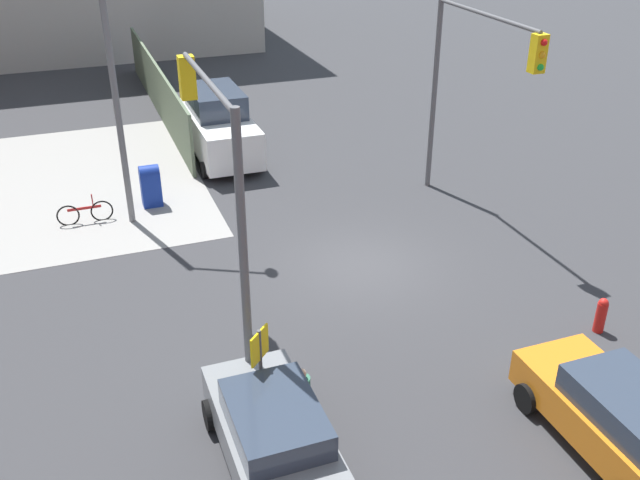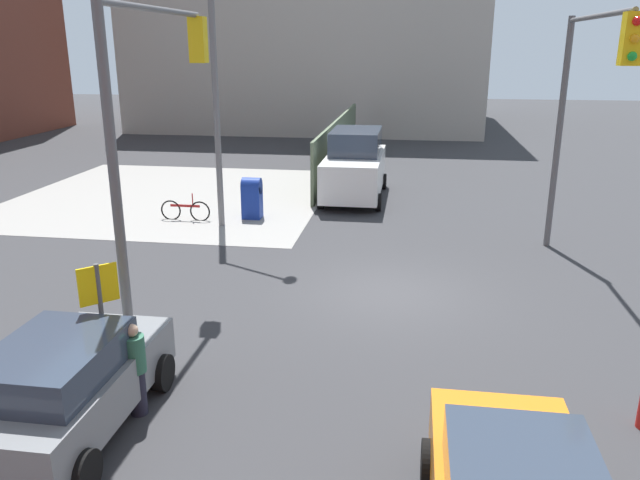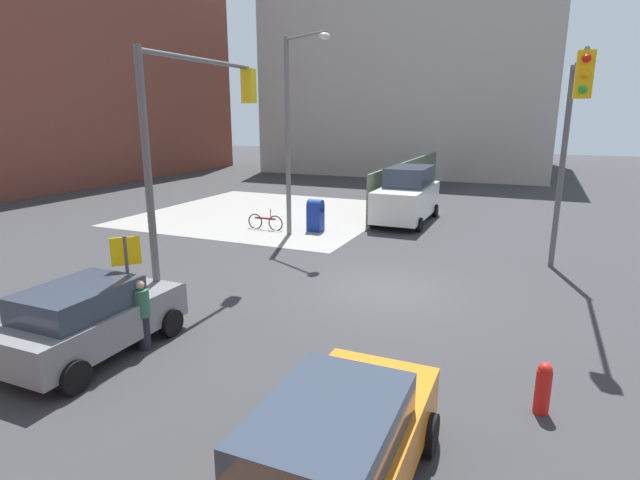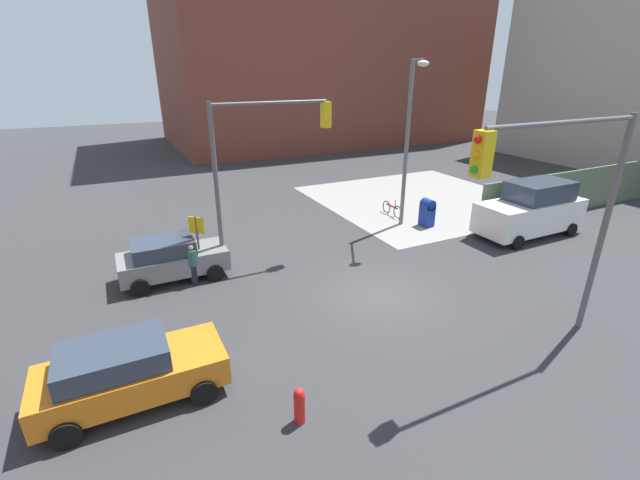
{
  "view_description": "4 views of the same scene",
  "coord_description": "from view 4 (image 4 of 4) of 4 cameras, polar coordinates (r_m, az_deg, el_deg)",
  "views": [
    {
      "loc": [
        -16.21,
        7.25,
        10.23
      ],
      "look_at": [
        -1.28,
        1.74,
        1.78
      ],
      "focal_mm": 40.0,
      "sensor_mm": 36.0,
      "label": 1
    },
    {
      "loc": [
        -14.12,
        -0.43,
        5.72
      ],
      "look_at": [
        -1.45,
        1.48,
        1.72
      ],
      "focal_mm": 35.0,
      "sensor_mm": 36.0,
      "label": 2
    },
    {
      "loc": [
        -13.51,
        -3.73,
        4.98
      ],
      "look_at": [
        -2.96,
        0.83,
        2.11
      ],
      "focal_mm": 28.0,
      "sensor_mm": 36.0,
      "label": 3
    },
    {
      "loc": [
        -7.95,
        -11.2,
        7.56
      ],
      "look_at": [
        -2.56,
        -0.32,
        2.68
      ],
      "focal_mm": 24.0,
      "sensor_mm": 36.0,
      "label": 4
    }
  ],
  "objects": [
    {
      "name": "ground_plane",
      "position": [
        15.67,
        7.94,
        -7.16
      ],
      "size": [
        120.0,
        120.0,
        0.0
      ],
      "primitive_type": "plane",
      "color": "#333335"
    },
    {
      "name": "sidewalk_corner",
      "position": [
        27.43,
        13.16,
        5.34
      ],
      "size": [
        12.0,
        12.0,
        0.01
      ],
      "primitive_type": "cube",
      "color": "gray",
      "rests_on": "ground"
    },
    {
      "name": "construction_fence",
      "position": [
        28.71,
        31.96,
        5.78
      ],
      "size": [
        16.12,
        0.12,
        2.4
      ],
      "primitive_type": "cube",
      "color": "#56664C",
      "rests_on": "ground"
    },
    {
      "name": "building_warehouse_north",
      "position": [
        50.46,
        -0.07,
        24.43
      ],
      "size": [
        32.0,
        18.0,
        19.56
      ],
      "color": "brown",
      "rests_on": "ground"
    },
    {
      "name": "smokestack",
      "position": [
        57.22,
        18.83,
        20.61
      ],
      "size": [
        1.8,
        1.8,
        14.67
      ],
      "primitive_type": "cylinder",
      "color": "brown",
      "rests_on": "ground"
    },
    {
      "name": "traffic_signal_nw_corner",
      "position": [
        16.84,
        -7.7,
        11.58
      ],
      "size": [
        4.95,
        0.36,
        6.5
      ],
      "color": "#59595B",
      "rests_on": "ground"
    },
    {
      "name": "traffic_signal_se_corner",
      "position": [
        12.64,
        29.87,
        5.61
      ],
      "size": [
        5.59,
        0.36,
        6.5
      ],
      "color": "#59595B",
      "rests_on": "ground"
    },
    {
      "name": "street_lamp_corner",
      "position": [
        21.32,
        11.77,
        13.76
      ],
      "size": [
        1.5,
        2.4,
        8.0
      ],
      "color": "slate",
      "rests_on": "ground"
    },
    {
      "name": "warning_sign_two_way",
      "position": [
        16.97,
        -16.03,
        0.59
      ],
      "size": [
        0.48,
        0.48,
        2.4
      ],
      "color": "#4C4C4C",
      "rests_on": "ground"
    },
    {
      "name": "mailbox_blue",
      "position": [
        22.55,
        14.11,
        3.69
      ],
      "size": [
        0.56,
        0.64,
        1.43
      ],
      "color": "navy",
      "rests_on": "ground"
    },
    {
      "name": "fire_hydrant",
      "position": [
        10.38,
        -2.76,
        -21.1
      ],
      "size": [
        0.26,
        0.26,
        0.94
      ],
      "color": "red",
      "rests_on": "ground"
    },
    {
      "name": "coupe_orange",
      "position": [
        11.62,
        -24.19,
        -15.66
      ],
      "size": [
        4.3,
        2.02,
        1.62
      ],
      "color": "orange",
      "rests_on": "ground"
    },
    {
      "name": "hatchback_gray",
      "position": [
        17.23,
        -19.23,
        -2.34
      ],
      "size": [
        3.95,
        2.02,
        1.62
      ],
      "color": "slate",
      "rests_on": "ground"
    },
    {
      "name": "van_white_delivery",
      "position": [
        22.88,
        26.36,
        3.66
      ],
      "size": [
        5.4,
        2.32,
        2.62
      ],
      "color": "white",
      "rests_on": "ground"
    },
    {
      "name": "pedestrian_crossing",
      "position": [
        16.58,
        -16.61,
        -3.06
      ],
      "size": [
        0.36,
        0.36,
        1.58
      ],
      "rotation": [
        0.0,
        0.0,
        4.33
      ],
      "color": "#2D664C",
      "rests_on": "ground"
    },
    {
      "name": "bicycle_leaning_on_fence",
      "position": [
        23.96,
        9.57,
        4.07
      ],
      "size": [
        0.05,
        1.75,
        0.97
      ],
      "color": "black",
      "rests_on": "ground"
    }
  ]
}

